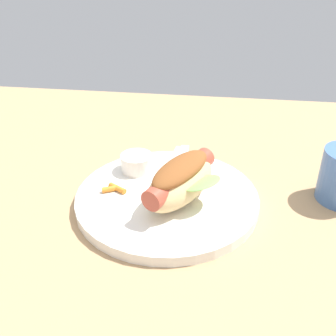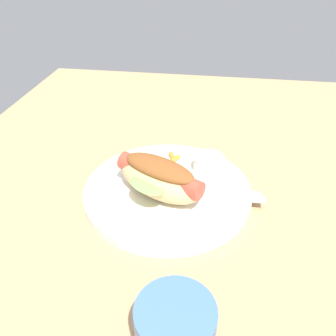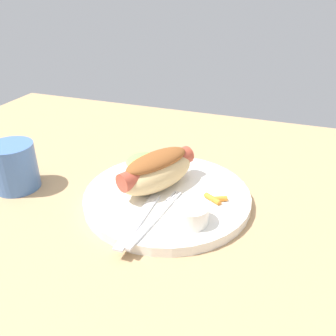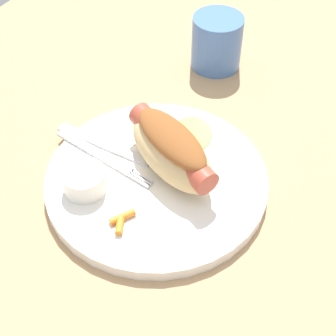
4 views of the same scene
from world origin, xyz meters
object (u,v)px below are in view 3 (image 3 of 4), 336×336
(hot_dog, at_px, (158,170))
(knife, at_px, (139,220))
(carrot_garnish, at_px, (216,199))
(fork, at_px, (154,218))
(plate, at_px, (167,197))
(sauce_ramekin, at_px, (191,214))
(drinking_cup, at_px, (14,167))

(hot_dog, relative_size, knife, 1.13)
(hot_dog, height_order, carrot_garnish, hot_dog)
(hot_dog, bearing_deg, carrot_garnish, -67.93)
(hot_dog, bearing_deg, fork, -136.31)
(knife, relative_size, carrot_garnish, 3.60)
(plate, relative_size, carrot_garnish, 7.08)
(sauce_ramekin, height_order, fork, sauce_ramekin)
(fork, distance_m, carrot_garnish, 0.11)
(hot_dog, distance_m, fork, 0.09)
(knife, bearing_deg, plate, -8.84)
(fork, relative_size, knife, 1.12)
(carrot_garnish, bearing_deg, plate, 1.47)
(fork, relative_size, drinking_cup, 1.89)
(hot_dog, relative_size, drinking_cup, 1.92)
(drinking_cup, bearing_deg, fork, 174.04)
(sauce_ramekin, relative_size, drinking_cup, 0.63)
(sauce_ramekin, bearing_deg, plate, -46.97)
(sauce_ramekin, xyz_separation_m, carrot_garnish, (-0.02, -0.06, -0.01))
(hot_dog, xyz_separation_m, drinking_cup, (0.24, 0.06, -0.01))
(carrot_garnish, relative_size, drinking_cup, 0.47)
(sauce_ramekin, bearing_deg, knife, 17.85)
(plate, xyz_separation_m, fork, (-0.01, 0.08, 0.01))
(plate, distance_m, carrot_garnish, 0.08)
(plate, distance_m, drinking_cup, 0.27)
(hot_dog, height_order, knife, hot_dog)
(plate, bearing_deg, carrot_garnish, -178.53)
(sauce_ramekin, xyz_separation_m, fork, (0.05, 0.01, -0.01))
(plate, bearing_deg, knife, 81.68)
(knife, xyz_separation_m, carrot_garnish, (-0.09, -0.09, 0.00))
(plate, bearing_deg, hot_dog, -26.23)
(drinking_cup, bearing_deg, hot_dog, -166.75)
(sauce_ramekin, relative_size, carrot_garnish, 1.34)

